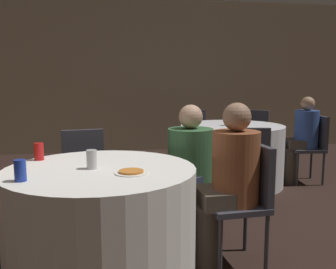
{
  "coord_description": "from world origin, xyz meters",
  "views": [
    {
      "loc": [
        -0.1,
        -2.53,
        1.32
      ],
      "look_at": [
        0.46,
        0.59,
        0.86
      ],
      "focal_mm": 40.0,
      "sensor_mm": 36.0,
      "label": 1
    }
  ],
  "objects_px": {
    "chair_near_north": "(84,168)",
    "chair_near_northeast": "(197,174)",
    "chair_far_northeast": "(254,133)",
    "person_blue_shirt": "(300,141)",
    "person_green_jacket": "(185,170)",
    "table_far": "(231,155)",
    "chair_far_south": "(248,161)",
    "soda_can_silver": "(92,159)",
    "bottle_far": "(234,115)",
    "person_floral_shirt": "(226,185)",
    "chair_far_north": "(196,132)",
    "soda_can_blue": "(20,170)",
    "pizza_plate_near": "(131,172)",
    "soda_can_red": "(39,152)",
    "chair_near_east": "(247,192)",
    "chair_far_east": "(312,142)",
    "table_near": "(102,224)"
  },
  "relations": [
    {
      "from": "chair_near_north",
      "to": "chair_far_south",
      "type": "relative_size",
      "value": 1.0
    },
    {
      "from": "person_blue_shirt",
      "to": "pizza_plate_near",
      "type": "height_order",
      "value": "person_blue_shirt"
    },
    {
      "from": "chair_far_northeast",
      "to": "soda_can_silver",
      "type": "distance_m",
      "value": 3.77
    },
    {
      "from": "chair_far_south",
      "to": "person_floral_shirt",
      "type": "bearing_deg",
      "value": -108.41
    },
    {
      "from": "chair_near_east",
      "to": "person_floral_shirt",
      "type": "relative_size",
      "value": 0.74
    },
    {
      "from": "chair_near_north",
      "to": "chair_far_south",
      "type": "xyz_separation_m",
      "value": [
        1.58,
        0.02,
        0.0
      ]
    },
    {
      "from": "table_far",
      "to": "person_blue_shirt",
      "type": "distance_m",
      "value": 0.91
    },
    {
      "from": "chair_near_northeast",
      "to": "pizza_plate_near",
      "type": "bearing_deg",
      "value": 104.15
    },
    {
      "from": "person_floral_shirt",
      "to": "soda_can_silver",
      "type": "distance_m",
      "value": 0.95
    },
    {
      "from": "chair_far_northeast",
      "to": "person_floral_shirt",
      "type": "distance_m",
      "value": 3.21
    },
    {
      "from": "table_near",
      "to": "chair_near_north",
      "type": "xyz_separation_m",
      "value": [
        -0.15,
        1.02,
        0.15
      ]
    },
    {
      "from": "table_far",
      "to": "chair_near_north",
      "type": "height_order",
      "value": "chair_near_north"
    },
    {
      "from": "person_floral_shirt",
      "to": "soda_can_silver",
      "type": "relative_size",
      "value": 9.57
    },
    {
      "from": "chair_far_south",
      "to": "soda_can_red",
      "type": "xyz_separation_m",
      "value": [
        -1.86,
        -0.71,
        0.29
      ]
    },
    {
      "from": "chair_near_northeast",
      "to": "person_floral_shirt",
      "type": "relative_size",
      "value": 0.74
    },
    {
      "from": "chair_near_north",
      "to": "chair_far_north",
      "type": "bearing_deg",
      "value": -135.22
    },
    {
      "from": "person_green_jacket",
      "to": "person_floral_shirt",
      "type": "bearing_deg",
      "value": 162.0
    },
    {
      "from": "chair_near_northeast",
      "to": "pizza_plate_near",
      "type": "height_order",
      "value": "chair_near_northeast"
    },
    {
      "from": "person_green_jacket",
      "to": "soda_can_silver",
      "type": "relative_size",
      "value": 9.21
    },
    {
      "from": "person_green_jacket",
      "to": "chair_near_northeast",
      "type": "bearing_deg",
      "value": -90.0
    },
    {
      "from": "chair_near_north",
      "to": "chair_near_northeast",
      "type": "bearing_deg",
      "value": 150.01
    },
    {
      "from": "soda_can_silver",
      "to": "table_near",
      "type": "bearing_deg",
      "value": 7.1
    },
    {
      "from": "table_far",
      "to": "chair_near_northeast",
      "type": "bearing_deg",
      "value": -120.01
    },
    {
      "from": "chair_far_south",
      "to": "chair_far_east",
      "type": "bearing_deg",
      "value": 47.79
    },
    {
      "from": "chair_near_north",
      "to": "chair_far_northeast",
      "type": "height_order",
      "value": "same"
    },
    {
      "from": "chair_near_northeast",
      "to": "bottle_far",
      "type": "distance_m",
      "value": 1.69
    },
    {
      "from": "person_green_jacket",
      "to": "soda_can_red",
      "type": "relative_size",
      "value": 9.21
    },
    {
      "from": "chair_far_north",
      "to": "pizza_plate_near",
      "type": "distance_m",
      "value": 3.54
    },
    {
      "from": "bottle_far",
      "to": "person_blue_shirt",
      "type": "bearing_deg",
      "value": -4.11
    },
    {
      "from": "chair_far_north",
      "to": "chair_far_northeast",
      "type": "distance_m",
      "value": 0.88
    },
    {
      "from": "soda_can_blue",
      "to": "person_blue_shirt",
      "type": "bearing_deg",
      "value": 36.94
    },
    {
      "from": "chair_far_north",
      "to": "chair_far_east",
      "type": "bearing_deg",
      "value": 126.82
    },
    {
      "from": "table_far",
      "to": "chair_far_south",
      "type": "distance_m",
      "value": 1.07
    },
    {
      "from": "chair_near_north",
      "to": "chair_far_south",
      "type": "height_order",
      "value": "same"
    },
    {
      "from": "chair_near_northeast",
      "to": "pizza_plate_near",
      "type": "distance_m",
      "value": 1.05
    },
    {
      "from": "chair_near_north",
      "to": "chair_far_east",
      "type": "distance_m",
      "value": 3.01
    },
    {
      "from": "person_green_jacket",
      "to": "soda_can_blue",
      "type": "distance_m",
      "value": 1.39
    },
    {
      "from": "person_floral_shirt",
      "to": "chair_near_east",
      "type": "bearing_deg",
      "value": -90.0
    },
    {
      "from": "chair_far_northeast",
      "to": "person_green_jacket",
      "type": "height_order",
      "value": "person_green_jacket"
    },
    {
      "from": "chair_near_northeast",
      "to": "chair_near_north",
      "type": "relative_size",
      "value": 1.0
    },
    {
      "from": "chair_far_north",
      "to": "soda_can_silver",
      "type": "relative_size",
      "value": 7.13
    },
    {
      "from": "soda_can_blue",
      "to": "bottle_far",
      "type": "distance_m",
      "value": 3.11
    },
    {
      "from": "table_near",
      "to": "bottle_far",
      "type": "xyz_separation_m",
      "value": [
        1.66,
        2.06,
        0.51
      ]
    },
    {
      "from": "chair_far_east",
      "to": "person_blue_shirt",
      "type": "distance_m",
      "value": 0.17
    },
    {
      "from": "chair_near_north",
      "to": "pizza_plate_near",
      "type": "bearing_deg",
      "value": 97.46
    },
    {
      "from": "chair_far_south",
      "to": "person_floral_shirt",
      "type": "height_order",
      "value": "person_floral_shirt"
    },
    {
      "from": "chair_near_northeast",
      "to": "bottle_far",
      "type": "bearing_deg",
      "value": -68.95
    },
    {
      "from": "chair_far_northeast",
      "to": "person_blue_shirt",
      "type": "height_order",
      "value": "person_blue_shirt"
    },
    {
      "from": "chair_far_north",
      "to": "person_floral_shirt",
      "type": "distance_m",
      "value": 3.14
    },
    {
      "from": "chair_near_east",
      "to": "person_floral_shirt",
      "type": "distance_m",
      "value": 0.17
    }
  ]
}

